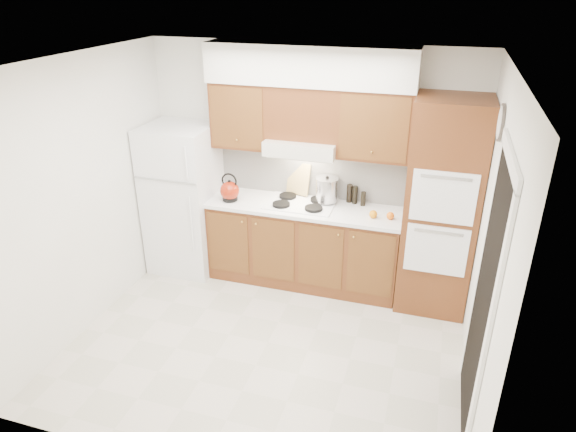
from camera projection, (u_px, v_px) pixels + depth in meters
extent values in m
plane|color=beige|center=(268.00, 342.00, 4.93)|extent=(3.60, 3.60, 0.00)
plane|color=white|center=(262.00, 63.00, 3.83)|extent=(3.60, 3.60, 0.00)
cube|color=white|center=(310.00, 165.00, 5.68)|extent=(3.60, 0.02, 2.60)
cube|color=white|center=(86.00, 197.00, 4.85)|extent=(0.02, 3.00, 2.60)
cube|color=white|center=(488.00, 250.00, 3.90)|extent=(0.02, 3.00, 2.60)
cube|color=white|center=(184.00, 199.00, 5.92)|extent=(0.75, 0.72, 1.72)
cube|color=brown|center=(304.00, 245.00, 5.77)|extent=(2.11, 0.60, 0.90)
cube|color=white|center=(304.00, 207.00, 5.56)|extent=(2.13, 0.62, 0.04)
cube|color=white|center=(312.00, 172.00, 5.69)|extent=(2.11, 0.03, 0.56)
cube|color=brown|center=(441.00, 208.00, 5.10)|extent=(0.70, 0.65, 2.20)
cube|color=brown|center=(242.00, 114.00, 5.49)|extent=(0.63, 0.33, 0.70)
cube|color=brown|center=(376.00, 125.00, 5.11)|extent=(0.73, 0.33, 0.70)
cube|color=silver|center=(303.00, 146.00, 5.37)|extent=(0.75, 0.45, 0.15)
cube|color=brown|center=(305.00, 112.00, 5.27)|extent=(0.75, 0.33, 0.55)
cube|color=silver|center=(310.00, 65.00, 5.05)|extent=(2.13, 0.36, 0.40)
cube|color=white|center=(300.00, 204.00, 5.58)|extent=(0.74, 0.50, 0.01)
cube|color=black|center=(483.00, 303.00, 3.70)|extent=(0.02, 0.90, 2.10)
cylinder|color=#3F3833|center=(501.00, 123.00, 4.02)|extent=(0.02, 0.30, 0.30)
sphere|color=maroon|center=(230.00, 191.00, 5.63)|extent=(0.25, 0.25, 0.21)
cube|color=tan|center=(299.00, 179.00, 5.73)|extent=(0.28, 0.15, 0.35)
cylinder|color=silver|center=(327.00, 190.00, 5.55)|extent=(0.25, 0.25, 0.25)
cylinder|color=black|center=(355.00, 195.00, 5.56)|extent=(0.06, 0.06, 0.20)
cylinder|color=black|center=(349.00, 193.00, 5.60)|extent=(0.07, 0.07, 0.20)
cylinder|color=black|center=(363.00, 199.00, 5.52)|extent=(0.07, 0.07, 0.16)
sphere|color=orange|center=(390.00, 216.00, 5.22)|extent=(0.10, 0.10, 0.08)
sphere|color=orange|center=(373.00, 214.00, 5.25)|extent=(0.11, 0.11, 0.08)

